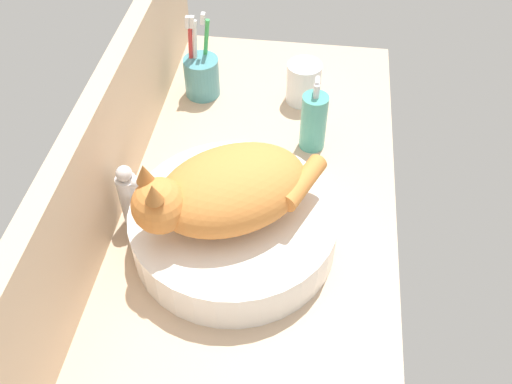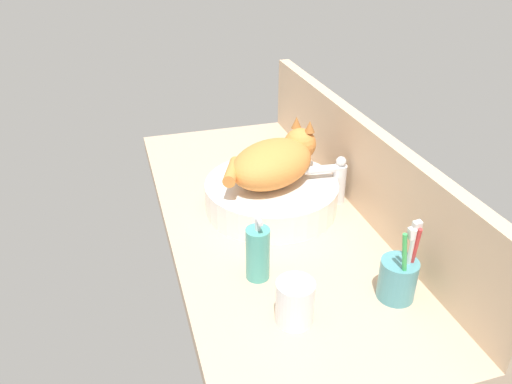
# 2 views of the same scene
# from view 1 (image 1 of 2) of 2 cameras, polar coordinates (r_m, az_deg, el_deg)

# --- Properties ---
(ground_plane) EXTENTS (1.23, 0.54, 0.04)m
(ground_plane) POSITION_cam_1_polar(r_m,az_deg,el_deg) (1.04, -0.96, -4.28)
(ground_plane) COLOR tan
(backsplash_panel) EXTENTS (1.23, 0.04, 0.24)m
(backsplash_panel) POSITION_cam_1_polar(r_m,az_deg,el_deg) (1.00, -15.48, 2.34)
(backsplash_panel) COLOR #CCAD8C
(backsplash_panel) RESTS_ON ground_plane
(sink_basin) EXTENTS (0.35, 0.35, 0.08)m
(sink_basin) POSITION_cam_1_polar(r_m,az_deg,el_deg) (0.98, -2.21, -3.45)
(sink_basin) COLOR white
(sink_basin) RESTS_ON ground_plane
(cat) EXTENTS (0.28, 0.30, 0.14)m
(cat) POSITION_cam_1_polar(r_m,az_deg,el_deg) (0.90, -3.16, 0.14)
(cat) COLOR orange
(cat) RESTS_ON sink_basin
(faucet) EXTENTS (0.04, 0.12, 0.14)m
(faucet) POSITION_cam_1_polar(r_m,az_deg,el_deg) (1.00, -12.02, -0.27)
(faucet) COLOR silver
(faucet) RESTS_ON ground_plane
(soap_dispenser) EXTENTS (0.05, 0.05, 0.16)m
(soap_dispenser) POSITION_cam_1_polar(r_m,az_deg,el_deg) (1.14, 5.78, 7.04)
(soap_dispenser) COLOR teal
(soap_dispenser) RESTS_ON ground_plane
(toothbrush_cup) EXTENTS (0.08, 0.08, 0.19)m
(toothbrush_cup) POSITION_cam_1_polar(r_m,az_deg,el_deg) (1.29, -5.48, 11.60)
(toothbrush_cup) COLOR teal
(toothbrush_cup) RESTS_ON ground_plane
(water_glass) EXTENTS (0.08, 0.08, 0.09)m
(water_glass) POSITION_cam_1_polar(r_m,az_deg,el_deg) (1.27, 4.77, 10.66)
(water_glass) COLOR white
(water_glass) RESTS_ON ground_plane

